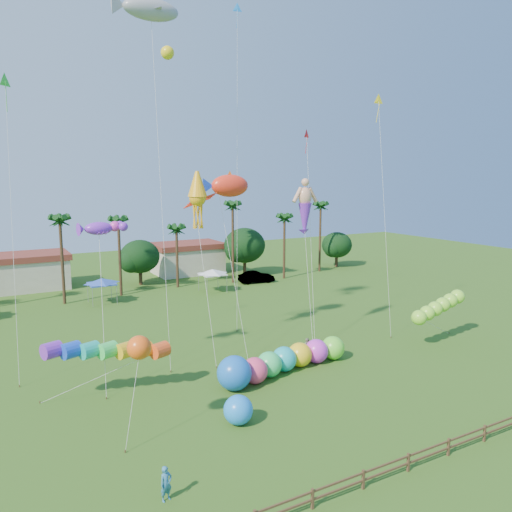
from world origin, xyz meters
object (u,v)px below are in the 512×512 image
caterpillar_inflatable (280,361)px  spectator_b (308,347)px  spectator_a (166,484)px  blue_ball (238,410)px  car_b (256,277)px

caterpillar_inflatable → spectator_b: bearing=18.7°
spectator_a → blue_ball: blue_ball is taller
spectator_b → caterpillar_inflatable: bearing=-91.6°
car_b → spectator_a: size_ratio=2.99×
spectator_b → caterpillar_inflatable: 4.66m
car_b → spectator_a: (-27.45, -40.41, 0.01)m
caterpillar_inflatable → car_b: bearing=54.7°
car_b → caterpillar_inflatable: size_ratio=0.41×
spectator_a → caterpillar_inflatable: size_ratio=0.14×
blue_ball → spectator_a: bearing=-142.2°
spectator_b → spectator_a: bearing=-82.8°
spectator_a → blue_ball: (6.27, 4.87, 0.06)m
car_b → spectator_b: size_ratio=3.24×
car_b → caterpillar_inflatable: bearing=161.2°
spectator_b → caterpillar_inflatable: (-4.11, -2.17, 0.26)m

